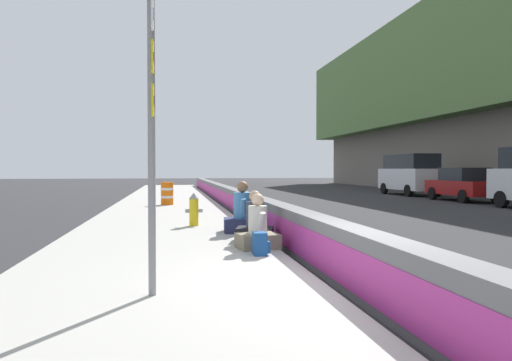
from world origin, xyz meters
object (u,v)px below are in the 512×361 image
fire_hydrant (194,209)px  seated_person_foreground (258,231)px  parked_car_midline (410,174)px  seated_person_rear (242,216)px  route_sign_post (152,119)px  construction_barrel (167,193)px  parked_car_fourth (463,184)px  backpack (260,244)px  seated_person_middle (255,225)px

fire_hydrant → seated_person_foreground: bearing=-165.1°
fire_hydrant → parked_car_midline: (15.36, -14.18, 0.77)m
seated_person_foreground → seated_person_rear: (2.40, -0.06, 0.05)m
route_sign_post → construction_barrel: bearing=-0.1°
parked_car_fourth → fire_hydrant: bearing=124.2°
fire_hydrant → backpack: (-4.58, -0.95, -0.25)m
seated_person_middle → parked_car_fourth: parked_car_fourth is taller
fire_hydrant → seated_person_middle: seated_person_middle is taller
seated_person_middle → parked_car_midline: parked_car_midline is taller
seated_person_middle → seated_person_rear: (1.44, 0.05, 0.05)m
seated_person_rear → construction_barrel: size_ratio=1.28×
seated_person_foreground → construction_barrel: seated_person_foreground is taller
seated_person_rear → seated_person_foreground: bearing=178.7°
backpack → parked_car_midline: 23.95m
seated_person_rear → backpack: 3.11m
parked_car_fourth → parked_car_midline: 5.79m
route_sign_post → parked_car_midline: bearing=-33.8°
seated_person_foreground → seated_person_middle: seated_person_middle is taller
route_sign_post → backpack: size_ratio=9.00×
seated_person_foreground → seated_person_middle: (0.96, -0.11, 0.00)m
seated_person_rear → backpack: size_ratio=3.04×
seated_person_foreground → parked_car_midline: bearing=-34.4°
backpack → seated_person_foreground: bearing=-6.3°
route_sign_post → seated_person_foreground: route_sign_post is taller
parked_car_midline → fire_hydrant: bearing=137.3°
seated_person_foreground → parked_car_fourth: bearing=-44.1°
seated_person_foreground → backpack: size_ratio=2.60×
seated_person_foreground → fire_hydrant: bearing=14.9°
seated_person_middle → construction_barrel: 10.83m
route_sign_post → construction_barrel: size_ratio=3.79×
fire_hydrant → parked_car_fourth: size_ratio=0.19×
backpack → construction_barrel: bearing=7.9°
construction_barrel → fire_hydrant: bearing=-174.3°
seated_person_foreground → construction_barrel: bearing=8.8°
seated_person_rear → construction_barrel: bearing=11.4°
fire_hydrant → seated_person_rear: size_ratio=0.72×
parked_car_midline → construction_barrel: bearing=117.0°
seated_person_middle → seated_person_rear: 1.44m
seated_person_foreground → backpack: seated_person_foreground is taller
seated_person_rear → parked_car_midline: size_ratio=0.24×
seated_person_middle → seated_person_rear: bearing=2.1°
seated_person_foreground → seated_person_rear: 2.40m
route_sign_post → seated_person_foreground: 4.03m
construction_barrel → seated_person_foreground: bearing=-171.2°
fire_hydrant → construction_barrel: bearing=5.7°
seated_person_rear → seated_person_middle: bearing=-177.9°
parked_car_midline → seated_person_foreground: bearing=145.6°
seated_person_rear → parked_car_midline: bearing=-37.9°
construction_barrel → parked_car_midline: parked_car_midline is taller
backpack → construction_barrel: size_ratio=0.42×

